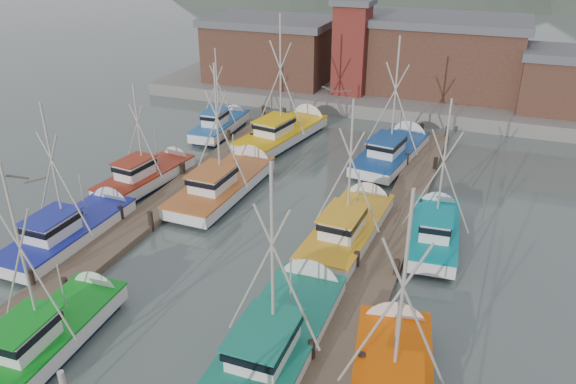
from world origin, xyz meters
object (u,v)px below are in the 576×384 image
(lookout_tower, at_px, (352,46))
(boat_12, at_px, (286,131))
(boat_4, at_px, (54,332))
(boat_8, at_px, (227,183))

(lookout_tower, xyz_separation_m, boat_12, (-2.19, -11.28, -4.86))
(lookout_tower, height_order, boat_12, boat_12)
(boat_4, height_order, boat_12, boat_12)
(boat_4, height_order, boat_8, boat_8)
(boat_8, bearing_deg, lookout_tower, 85.88)
(lookout_tower, relative_size, boat_4, 0.92)
(boat_4, xyz_separation_m, boat_12, (0.13, 26.37, 0.01))
(boat_8, height_order, boat_12, boat_12)
(lookout_tower, xyz_separation_m, boat_4, (-2.32, -37.65, -4.87))
(lookout_tower, height_order, boat_8, lookout_tower)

